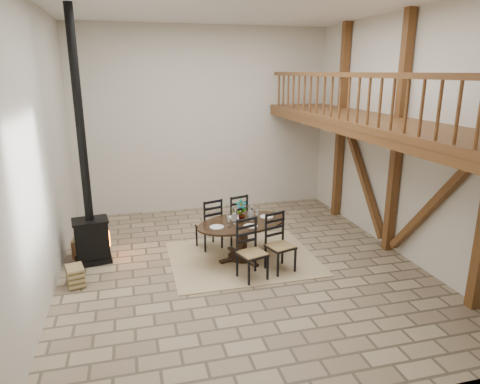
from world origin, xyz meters
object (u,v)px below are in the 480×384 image
object	(u,v)px
dining_table	(242,238)
log_stack	(75,276)
log_basket	(84,248)
wood_stove	(89,210)

from	to	relation	value
dining_table	log_stack	bearing A→B (deg)	169.78
log_basket	wood_stove	bearing A→B (deg)	-56.32
dining_table	wood_stove	distance (m)	3.17
dining_table	log_stack	distance (m)	3.31
log_basket	log_stack	distance (m)	1.34
log_basket	log_stack	world-z (taller)	log_basket
dining_table	log_basket	bearing A→B (deg)	146.64
wood_stove	log_basket	world-z (taller)	wood_stove
log_stack	wood_stove	bearing A→B (deg)	76.93
wood_stove	log_stack	xyz separation A→B (m)	(-0.24, -1.04, -0.91)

